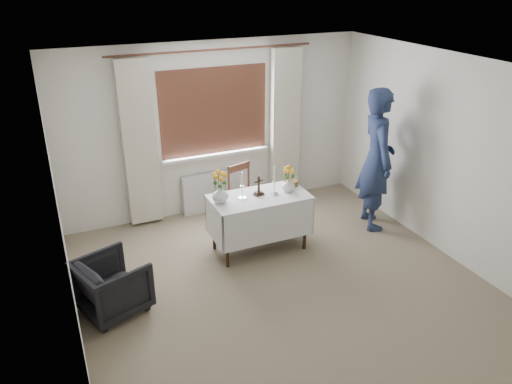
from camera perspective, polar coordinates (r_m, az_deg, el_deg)
ground at (r=5.77m, az=4.09°, el=-11.76°), size 5.00×5.00×0.00m
altar_table at (r=6.44m, az=0.39°, el=-3.56°), size 1.24×0.64×0.76m
wooden_chair at (r=6.98m, az=-1.04°, el=-0.56°), size 0.52×0.52×0.90m
armchair at (r=5.60m, az=-16.11°, el=-10.23°), size 0.86×0.84×0.61m
person at (r=7.01m, az=13.62°, el=3.63°), size 0.67×0.83×1.98m
radiator at (r=7.55m, az=-4.36°, el=0.11°), size 1.10×0.10×0.60m
wooden_cross at (r=6.25m, az=0.30°, el=0.75°), size 0.13×0.11×0.26m
candlestick_left at (r=6.14m, az=-1.59°, el=0.76°), size 0.13×0.13×0.35m
candlestick_right at (r=6.24m, az=2.10°, el=1.31°), size 0.11×0.11×0.39m
flower_vase_left at (r=6.08m, az=-4.11°, el=-0.27°), size 0.23×0.23×0.21m
flower_vase_right at (r=6.38m, az=3.71°, el=0.83°), size 0.22×0.22×0.18m
wicker_basket at (r=6.58m, az=4.02°, el=1.04°), size 0.24×0.24×0.07m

